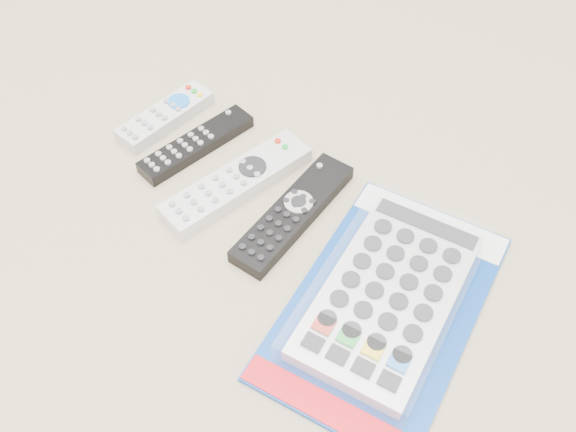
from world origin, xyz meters
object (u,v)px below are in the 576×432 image
Objects in this scene: remote_slim_black at (196,144)px; jumbo_remote_packaged at (388,295)px; remote_small_grey at (165,116)px; remote_large_black at (293,213)px; remote_silver_dvd at (237,182)px.

jumbo_remote_packaged reaches higher than remote_slim_black.
remote_small_grey is 0.74× the size of remote_large_black.
remote_large_black is at bearing 159.99° from jumbo_remote_packaged.
remote_small_grey is 0.44m from jumbo_remote_packaged.
remote_silver_dvd reaches higher than remote_large_black.
jumbo_remote_packaged reaches higher than remote_large_black.
remote_silver_dvd is (0.18, -0.04, 0.00)m from remote_small_grey.
remote_small_grey is at bearing 179.42° from remote_silver_dvd.
remote_silver_dvd is 0.09m from remote_large_black.
remote_large_black is 0.60× the size of jumbo_remote_packaged.
remote_small_grey is at bearing 171.08° from remote_large_black.
jumbo_remote_packaged reaches higher than remote_small_grey.
jumbo_remote_packaged is (0.44, -0.06, 0.01)m from remote_small_grey.
remote_small_grey is 0.08m from remote_slim_black.
remote_large_black is 0.17m from jumbo_remote_packaged.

